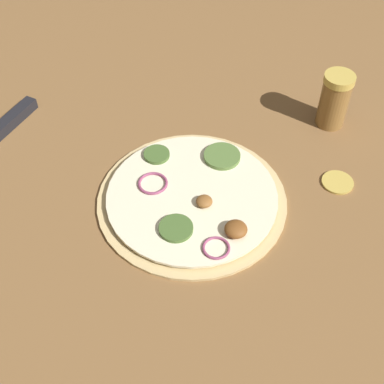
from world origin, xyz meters
The scene contains 4 objects.
ground_plane centered at (0.00, 0.00, 0.00)m, with size 3.00×3.00×0.00m, color brown.
pizza centered at (0.00, 0.00, 0.01)m, with size 0.27×0.27×0.03m.
spice_jar centered at (-0.07, 0.27, 0.05)m, with size 0.05×0.05×0.09m.
loose_cap centered at (0.05, 0.21, 0.00)m, with size 0.05×0.05×0.01m.
Camera 1 is at (0.46, -0.19, 0.58)m, focal length 50.00 mm.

